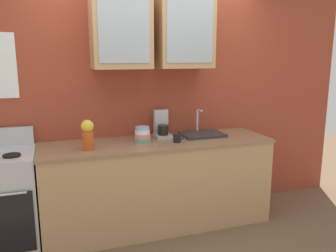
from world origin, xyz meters
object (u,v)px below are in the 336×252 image
(vase, at_px, (88,134))
(coffee_maker, at_px, (162,127))
(sink_faucet, at_px, (202,134))
(cup_near_sink, at_px, (177,138))
(bowl_stack, at_px, (142,135))
(stove_range, at_px, (0,202))

(vase, distance_m, coffee_maker, 0.86)
(vase, bearing_deg, sink_faucet, 9.07)
(sink_faucet, bearing_deg, cup_near_sink, -151.23)
(coffee_maker, bearing_deg, bowl_stack, -150.04)
(cup_near_sink, bearing_deg, stove_range, 176.30)
(stove_range, height_order, coffee_maker, coffee_maker)
(sink_faucet, bearing_deg, coffee_maker, 168.37)
(vase, bearing_deg, coffee_maker, 19.59)
(vase, xyz_separation_m, cup_near_sink, (0.88, -0.00, -0.11))
(bowl_stack, bearing_deg, stove_range, -178.54)
(bowl_stack, distance_m, coffee_maker, 0.29)
(sink_faucet, height_order, vase, vase)
(bowl_stack, bearing_deg, coffee_maker, 29.96)
(bowl_stack, relative_size, vase, 0.61)
(sink_faucet, relative_size, coffee_maker, 1.56)
(stove_range, relative_size, cup_near_sink, 9.80)
(sink_faucet, xyz_separation_m, cup_near_sink, (-0.37, -0.20, 0.02))
(stove_range, height_order, sink_faucet, sink_faucet)
(stove_range, bearing_deg, sink_faucet, 2.54)
(sink_faucet, height_order, coffee_maker, coffee_maker)
(sink_faucet, relative_size, vase, 1.59)
(sink_faucet, bearing_deg, stove_range, -177.46)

